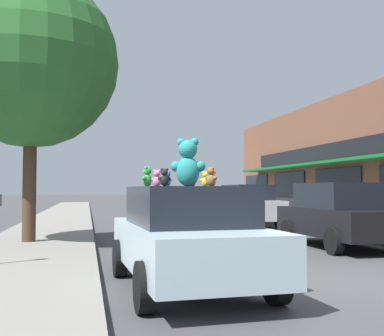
{
  "coord_description": "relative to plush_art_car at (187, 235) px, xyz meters",
  "views": [
    {
      "loc": [
        -3.93,
        -7.3,
        1.51
      ],
      "look_at": [
        -1.75,
        2.69,
        1.96
      ],
      "focal_mm": 45.0,
      "sensor_mm": 36.0,
      "label": 1
    }
  ],
  "objects": [
    {
      "name": "ground_plane",
      "position": [
        2.43,
        0.12,
        -0.81
      ],
      "size": [
        260.0,
        260.0,
        0.0
      ],
      "primitive_type": "plane",
      "color": "#424244"
    },
    {
      "name": "plush_art_car",
      "position": [
        0.0,
        0.0,
        0.0
      ],
      "size": [
        2.09,
        4.21,
        1.55
      ],
      "rotation": [
        0.0,
        0.0,
        0.05
      ],
      "color": "#ADC6D1",
      "rests_on": "ground_plane"
    },
    {
      "name": "teddy_bear_giant",
      "position": [
        0.0,
        -0.04,
        1.1
      ],
      "size": [
        0.56,
        0.4,
        0.74
      ],
      "rotation": [
        0.0,
        0.0,
        2.78
      ],
      "color": "teal",
      "rests_on": "plush_art_car"
    },
    {
      "name": "teddy_bear_green",
      "position": [
        -0.54,
        0.6,
        0.9
      ],
      "size": [
        0.21,
        0.24,
        0.33
      ],
      "rotation": [
        0.0,
        0.0,
        4.08
      ],
      "color": "green",
      "rests_on": "plush_art_car"
    },
    {
      "name": "teddy_bear_yellow",
      "position": [
        0.51,
        0.9,
        0.87
      ],
      "size": [
        0.21,
        0.15,
        0.27
      ],
      "rotation": [
        0.0,
        0.0,
        2.76
      ],
      "color": "yellow",
      "rests_on": "plush_art_car"
    },
    {
      "name": "teddy_bear_red",
      "position": [
        0.17,
        0.39,
        0.85
      ],
      "size": [
        0.17,
        0.11,
        0.23
      ],
      "rotation": [
        0.0,
        0.0,
        3.32
      ],
      "color": "red",
      "rests_on": "plush_art_car"
    },
    {
      "name": "teddy_bear_orange",
      "position": [
        0.57,
        0.67,
        0.9
      ],
      "size": [
        0.22,
        0.22,
        0.33
      ],
      "rotation": [
        0.0,
        0.0,
        3.96
      ],
      "color": "orange",
      "rests_on": "plush_art_car"
    },
    {
      "name": "teddy_bear_cream",
      "position": [
        0.01,
        0.17,
        0.85
      ],
      "size": [
        0.16,
        0.15,
        0.23
      ],
      "rotation": [
        0.0,
        0.0,
        2.49
      ],
      "color": "beige",
      "rests_on": "plush_art_car"
    },
    {
      "name": "teddy_bear_pink",
      "position": [
        -0.32,
        1.04,
        0.88
      ],
      "size": [
        0.22,
        0.17,
        0.3
      ],
      "rotation": [
        0.0,
        0.0,
        2.73
      ],
      "color": "pink",
      "rests_on": "plush_art_car"
    },
    {
      "name": "teddy_bear_blue",
      "position": [
        -0.19,
        0.74,
        0.87
      ],
      "size": [
        0.2,
        0.17,
        0.27
      ],
      "rotation": [
        0.0,
        0.0,
        3.72
      ],
      "color": "blue",
      "rests_on": "plush_art_car"
    },
    {
      "name": "teddy_bear_brown",
      "position": [
        0.19,
        -0.68,
        0.87
      ],
      "size": [
        0.17,
        0.19,
        0.27
      ],
      "rotation": [
        0.0,
        0.0,
        2.22
      ],
      "color": "olive",
      "rests_on": "plush_art_car"
    },
    {
      "name": "teddy_bear_black",
      "position": [
        -0.49,
        -0.84,
        0.86
      ],
      "size": [
        0.18,
        0.11,
        0.24
      ],
      "rotation": [
        0.0,
        0.0,
        3.18
      ],
      "color": "black",
      "rests_on": "plush_art_car"
    },
    {
      "name": "parked_car_far_center",
      "position": [
        4.92,
        4.2,
        0.05
      ],
      "size": [
        1.97,
        4.09,
        1.67
      ],
      "color": "black",
      "rests_on": "ground_plane"
    },
    {
      "name": "parked_car_far_right",
      "position": [
        4.92,
        11.61,
        0.06
      ],
      "size": [
        1.86,
        4.51,
        1.69
      ],
      "color": "#B7B7BC",
      "rests_on": "ground_plane"
    },
    {
      "name": "street_tree",
      "position": [
        -2.97,
        6.04,
        4.08
      ],
      "size": [
        4.59,
        4.59,
        7.05
      ],
      "color": "#473323",
      "rests_on": "sidewalk_near"
    }
  ]
}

